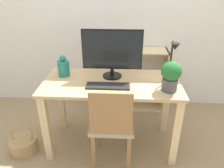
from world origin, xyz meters
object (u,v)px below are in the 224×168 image
object	(u,v)px
vase	(64,67)
chair	(112,123)
monitor	(112,51)
keyboard	(108,86)
potted_plant	(171,75)
bookshelf	(117,81)
basket	(24,144)
desk_lamp	(172,59)

from	to	relation	value
vase	chair	bearing A→B (deg)	-39.23
monitor	vase	distance (m)	0.52
keyboard	potted_plant	bearing A→B (deg)	-4.21
bookshelf	basket	size ratio (longest dim) A/B	2.72
monitor	chair	bearing A→B (deg)	-87.20
vase	basket	size ratio (longest dim) A/B	0.63
keyboard	vase	world-z (taller)	vase
keyboard	basket	size ratio (longest dim) A/B	1.18
keyboard	vase	xyz separation A→B (m)	(-0.47, 0.23, 0.08)
basket	chair	bearing A→B (deg)	-7.33
keyboard	chair	size ratio (longest dim) A/B	0.47
keyboard	potted_plant	xyz separation A→B (m)	(0.55, -0.04, 0.14)
desk_lamp	potted_plant	xyz separation A→B (m)	(-0.03, -0.15, -0.09)
chair	bookshelf	distance (m)	1.07
vase	chair	world-z (taller)	vase
keyboard	desk_lamp	size ratio (longest dim) A/B	1.00
monitor	chair	world-z (taller)	monitor
monitor	basket	world-z (taller)	monitor
potted_plant	bookshelf	distance (m)	1.16
basket	bookshelf	bearing A→B (deg)	44.76
keyboard	potted_plant	distance (m)	0.57
keyboard	basket	world-z (taller)	keyboard
desk_lamp	bookshelf	distance (m)	1.11
monitor	bookshelf	world-z (taller)	monitor
vase	potted_plant	world-z (taller)	potted_plant
monitor	basket	size ratio (longest dim) A/B	1.71
vase	keyboard	bearing A→B (deg)	-26.23
potted_plant	vase	bearing A→B (deg)	165.13
keyboard	desk_lamp	xyz separation A→B (m)	(0.58, 0.11, 0.24)
monitor	potted_plant	bearing A→B (deg)	-27.37
vase	bookshelf	size ratio (longest dim) A/B	0.23
chair	bookshelf	size ratio (longest dim) A/B	0.93
vase	basket	distance (m)	0.92
basket	vase	bearing A→B (deg)	34.71
monitor	keyboard	bearing A→B (deg)	-96.04
monitor	chair	distance (m)	0.69
monitor	bookshelf	xyz separation A→B (m)	(0.03, 0.64, -0.62)
potted_plant	chair	size ratio (longest dim) A/B	0.32
desk_lamp	chair	size ratio (longest dim) A/B	0.47
monitor	basket	bearing A→B (deg)	-161.98
vase	desk_lamp	size ratio (longest dim) A/B	0.54
basket	potted_plant	bearing A→B (deg)	1.04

